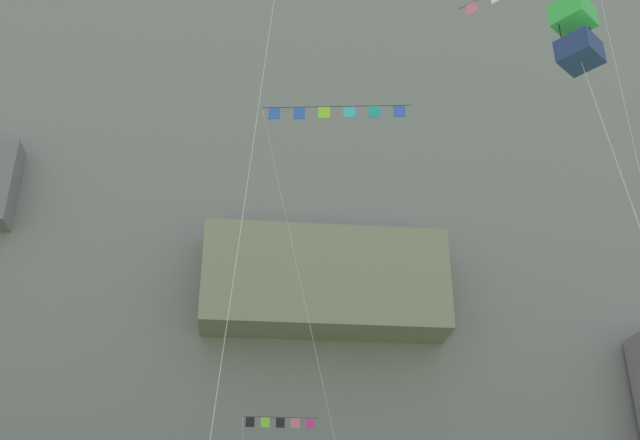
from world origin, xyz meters
name	(u,v)px	position (x,y,z in m)	size (l,w,h in m)	color
cliff_face	(303,286)	(0.00, 64.97, 28.75)	(180.00, 34.21, 57.53)	gray
kite_banner_upper_left	(531,4)	(6.60, 27.88, 26.97)	(4.48, 7.15, 28.63)	black
kite_box_low_center	(576,35)	(2.84, 17.81, 16.41)	(1.69, 5.45, 17.31)	green
kite_banner_high_center	(277,437)	(-3.22, 38.29, 10.73)	(3.36, 4.50, 11.66)	black
kite_banner_upper_right	(336,126)	(-1.17, 32.70, 23.43)	(6.78, 2.17, 24.53)	black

